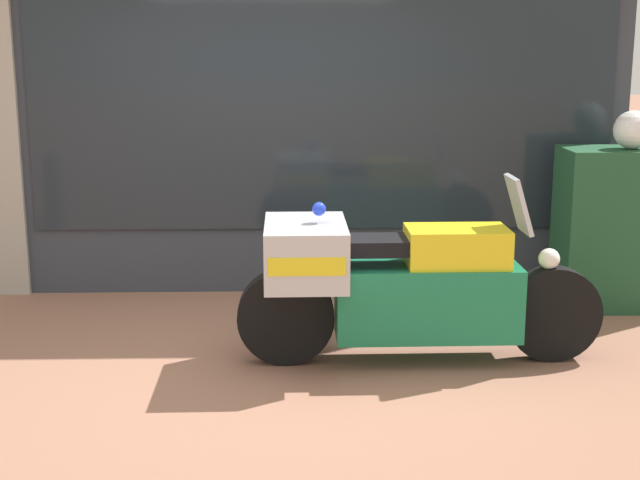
% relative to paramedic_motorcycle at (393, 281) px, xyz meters
% --- Properties ---
extents(ground_plane, '(60.00, 60.00, 0.00)m').
position_rel_paramedic_motorcycle_xyz_m(ground_plane, '(-0.88, -0.08, -0.55)').
color(ground_plane, '#8E604C').
extents(shop_building, '(6.00, 0.55, 3.72)m').
position_rel_paramedic_motorcycle_xyz_m(shop_building, '(-1.32, 1.91, 1.31)').
color(shop_building, '#333842').
rests_on(shop_building, ground).
extents(window_display, '(4.53, 0.30, 2.07)m').
position_rel_paramedic_motorcycle_xyz_m(window_display, '(-0.45, 1.95, -0.07)').
color(window_display, slate).
rests_on(window_display, ground).
extents(paramedic_motorcycle, '(2.40, 0.79, 1.24)m').
position_rel_paramedic_motorcycle_xyz_m(paramedic_motorcycle, '(0.00, 0.00, 0.00)').
color(paramedic_motorcycle, black).
rests_on(paramedic_motorcycle, ground).
extents(utility_cabinet, '(0.92, 0.54, 1.27)m').
position_rel_paramedic_motorcycle_xyz_m(utility_cabinet, '(1.91, 1.23, 0.08)').
color(utility_cabinet, '#1E4C2D').
rests_on(utility_cabinet, ground).
extents(white_helmet, '(0.30, 0.30, 0.30)m').
position_rel_paramedic_motorcycle_xyz_m(white_helmet, '(1.95, 1.17, 0.86)').
color(white_helmet, white).
rests_on(white_helmet, utility_cabinet).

